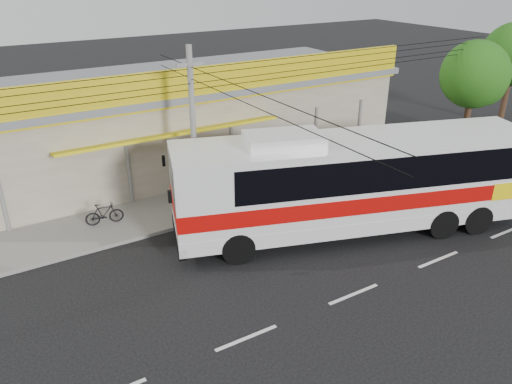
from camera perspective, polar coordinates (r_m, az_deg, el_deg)
ground at (r=18.31m, az=5.91°, el=-7.56°), size 120.00×120.00×0.00m
sidewalk at (r=22.72m, az=-3.09°, el=-0.44°), size 30.00×3.20×0.15m
lane_markings at (r=16.75m, az=11.09°, el=-11.40°), size 50.00×0.12×0.01m
storefront_building at (r=26.65m, az=-8.91°, el=8.29°), size 22.60×9.20×5.70m
coach_bus at (r=19.46m, az=11.83°, el=1.65°), size 14.04×7.04×4.26m
motorbike_dark at (r=20.86m, az=-16.96°, el=-2.39°), size 1.55×0.67×0.90m
white_car at (r=27.83m, az=25.75°, el=3.08°), size 4.46×2.25×1.21m
utility_pole at (r=19.32m, az=-7.50°, el=12.75°), size 34.00×14.00×7.02m
tree_near at (r=30.15m, az=23.90°, el=11.95°), size 3.65×3.65×6.05m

